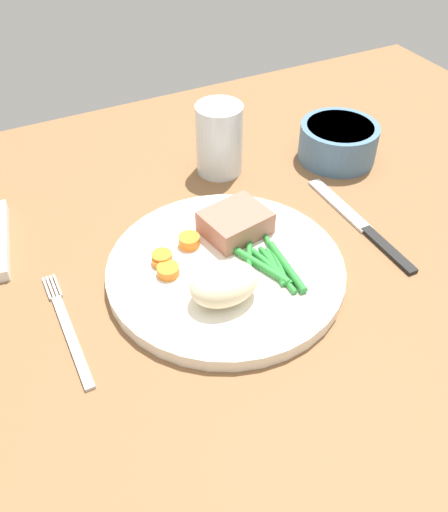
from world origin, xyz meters
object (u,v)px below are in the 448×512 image
at_px(meat_portion, 235,223).
at_px(water_glass, 219,144).
at_px(dinner_plate, 224,268).
at_px(fork, 68,328).
at_px(knife, 361,225).
at_px(salad_bowl, 338,140).

xyz_separation_m(meat_portion, water_glass, (0.05, 0.15, 0.01)).
xyz_separation_m(dinner_plate, fork, (-0.18, -0.00, -0.01)).
height_order(dinner_plate, water_glass, water_glass).
xyz_separation_m(knife, water_glass, (-0.10, 0.20, 0.04)).
relative_size(water_glass, salad_bowl, 0.88).
relative_size(fork, salad_bowl, 1.48).
distance_m(dinner_plate, meat_portion, 0.06).
xyz_separation_m(meat_portion, salad_bowl, (0.22, 0.10, -0.00)).
bearing_deg(dinner_plate, salad_bowl, 29.28).
bearing_deg(meat_portion, fork, -168.39).
bearing_deg(knife, salad_bowl, 68.28).
height_order(meat_portion, salad_bowl, salad_bowl).
height_order(meat_portion, water_glass, water_glass).
distance_m(meat_portion, knife, 0.16).
distance_m(fork, salad_bowl, 0.46).
bearing_deg(meat_portion, water_glass, 70.46).
distance_m(dinner_plate, fork, 0.18).
distance_m(knife, water_glass, 0.22).
relative_size(dinner_plate, salad_bowl, 2.39).
bearing_deg(knife, water_glass, 119.73).
relative_size(dinner_plate, meat_portion, 3.64).
relative_size(meat_portion, fork, 0.44).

